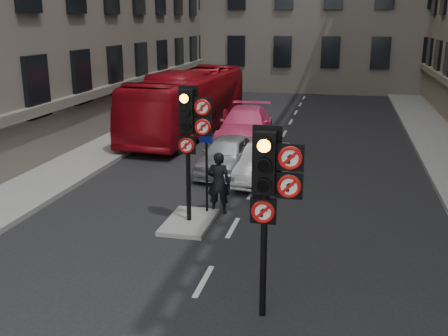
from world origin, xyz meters
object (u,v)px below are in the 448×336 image
at_px(signal_far, 191,125).
at_px(motorcycle, 253,156).
at_px(car_silver, 227,155).
at_px(info_sign, 206,160).
at_px(bus_red, 188,102).
at_px(car_white, 264,163).
at_px(car_pink, 245,125).
at_px(motorcyclist, 219,183).
at_px(signal_near, 270,183).

bearing_deg(signal_far, motorcycle, 82.29).
distance_m(car_silver, info_sign, 4.42).
bearing_deg(info_sign, motorcycle, 99.35).
relative_size(bus_red, info_sign, 4.65).
distance_m(car_white, car_pink, 5.83).
bearing_deg(car_silver, car_white, -21.53).
relative_size(car_pink, motorcycle, 2.80).
distance_m(car_pink, motorcycle, 4.69).
bearing_deg(bus_red, car_silver, -57.79).
bearing_deg(info_sign, motorcyclist, 60.18).
bearing_deg(info_sign, car_white, 88.92).
distance_m(car_pink, info_sign, 9.22).
height_order(signal_near, motorcyclist, signal_near).
distance_m(car_silver, motorcyclist, 4.09).
height_order(bus_red, motorcyclist, bus_red).
distance_m(signal_far, bus_red, 11.68).
bearing_deg(signal_far, car_white, 73.35).
relative_size(signal_far, motorcyclist, 2.00).
height_order(car_pink, bus_red, bus_red).
xyz_separation_m(car_white, motorcyclist, (-0.80, -3.32, 0.28)).
bearing_deg(motorcyclist, car_white, -109.32).
height_order(signal_near, bus_red, signal_near).
xyz_separation_m(signal_near, car_white, (-1.31, 8.33, -1.97)).
height_order(motorcycle, motorcyclist, motorcyclist).
distance_m(signal_near, signal_far, 4.77).
relative_size(signal_near, motorcyclist, 2.00).
xyz_separation_m(car_pink, bus_red, (-2.98, 1.22, 0.73)).
distance_m(signal_far, car_pink, 10.09).
bearing_deg(info_sign, car_pink, 109.51).
height_order(car_white, info_sign, info_sign).
distance_m(bus_red, motorcyclist, 10.84).
xyz_separation_m(signal_near, motorcycle, (-1.88, 9.35, -2.02)).
bearing_deg(car_white, motorcycle, 124.17).
height_order(car_silver, motorcycle, car_silver).
bearing_deg(motorcycle, info_sign, -86.86).
xyz_separation_m(signal_far, info_sign, (0.21, 0.74, -1.10)).
bearing_deg(info_sign, signal_far, -90.52).
height_order(signal_far, motorcycle, signal_far).
xyz_separation_m(signal_far, car_silver, (-0.15, 5.04, -2.05)).
bearing_deg(motorcycle, car_white, -51.41).
height_order(signal_far, motorcyclist, signal_far).
height_order(car_pink, motorcycle, car_pink).
relative_size(signal_near, car_silver, 0.93).
bearing_deg(signal_near, motorcycle, 101.35).
xyz_separation_m(signal_near, motorcyclist, (-2.11, 5.01, -1.69)).
xyz_separation_m(signal_far, motorcycle, (0.72, 5.35, -2.14)).
bearing_deg(signal_near, car_white, 98.92).
xyz_separation_m(car_white, car_pink, (-1.70, 5.57, 0.15)).
bearing_deg(motorcyclist, signal_far, 58.45).
height_order(car_pink, motorcyclist, motorcyclist).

